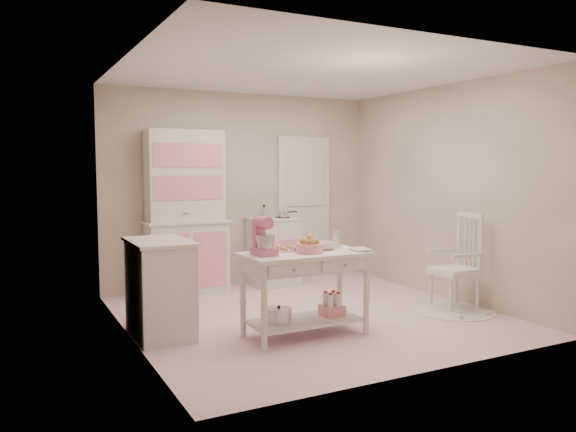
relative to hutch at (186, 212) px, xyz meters
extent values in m
plane|color=pink|center=(0.86, -1.66, -1.04)|extent=(3.80, 3.80, 0.00)
cube|color=white|center=(0.86, -1.66, 1.56)|extent=(3.80, 3.80, 0.04)
cube|color=beige|center=(0.86, 0.24, 0.26)|extent=(3.80, 0.04, 2.60)
cube|color=beige|center=(0.86, -3.56, 0.26)|extent=(3.80, 0.04, 2.60)
cube|color=beige|center=(-1.04, -1.66, 0.26)|extent=(0.04, 3.80, 2.60)
cube|color=beige|center=(2.76, -1.66, 0.26)|extent=(0.04, 3.80, 2.60)
cube|color=silver|center=(1.81, 0.21, -0.02)|extent=(0.82, 0.05, 2.04)
cube|color=silver|center=(0.00, 0.00, 0.00)|extent=(1.06, 0.50, 2.08)
cube|color=silver|center=(1.20, -0.05, -0.58)|extent=(0.62, 0.57, 0.92)
cube|color=silver|center=(-0.77, -1.65, -0.58)|extent=(0.54, 0.84, 0.92)
cylinder|color=white|center=(2.38, -2.24, -1.03)|extent=(0.92, 0.92, 0.01)
cube|color=silver|center=(2.38, -2.24, -0.49)|extent=(0.54, 0.76, 1.10)
cube|color=silver|center=(0.47, -2.27, -0.64)|extent=(1.20, 0.60, 0.80)
cube|color=#CF577F|center=(0.05, -2.25, -0.07)|extent=(0.21, 0.29, 0.34)
cube|color=silver|center=(0.32, -2.09, -0.23)|extent=(0.34, 0.24, 0.02)
cylinder|color=pink|center=(0.49, -2.32, -0.19)|extent=(0.25, 0.25, 0.09)
imported|color=silver|center=(0.73, -2.19, -0.20)|extent=(0.23, 0.23, 0.07)
cylinder|color=silver|center=(0.91, -2.11, -0.16)|extent=(0.10, 0.10, 0.17)
imported|color=silver|center=(0.92, -2.39, -0.23)|extent=(0.21, 0.25, 0.02)
camera|label=1|loc=(-2.08, -6.87, 0.57)|focal=35.00mm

